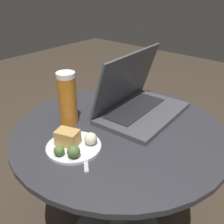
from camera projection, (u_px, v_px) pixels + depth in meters
name	position (u px, v px, depth m)	size (l,w,h in m)	color
table	(119.00, 165.00, 0.99)	(0.74, 0.74, 0.58)	#515156
laptop	(137.00, 102.00, 0.99)	(0.36, 0.25, 0.24)	#47474C
beer_glass	(68.00, 98.00, 0.91)	(0.06, 0.06, 0.19)	#C6701E
snack_plate	(73.00, 144.00, 0.80)	(0.17, 0.17, 0.06)	silver
fork	(85.00, 150.00, 0.80)	(0.13, 0.14, 0.00)	#B2B2B7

